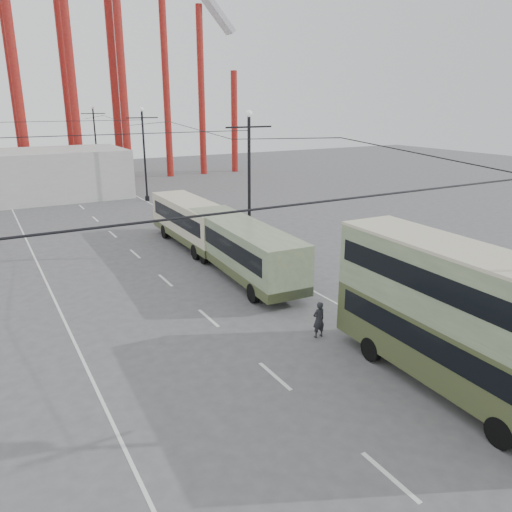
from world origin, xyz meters
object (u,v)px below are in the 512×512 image
double_decker_bus (453,312)px  single_decker_green (243,248)px  single_decker_cream (193,221)px  pedestrian (319,320)px

double_decker_bus → single_decker_green: bearing=95.3°
double_decker_bus → single_decker_cream: (-0.66, 21.63, -1.15)m
double_decker_bus → pedestrian: 6.05m
double_decker_bus → single_decker_green: double_decker_bus is taller
double_decker_bus → single_decker_cream: bearing=93.9°
single_decker_green → pedestrian: 8.58m
single_decker_green → pedestrian: size_ratio=6.95×
double_decker_bus → single_decker_green: size_ratio=0.86×
double_decker_bus → pedestrian: size_ratio=6.01×
single_decker_green → single_decker_cream: single_decker_green is taller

